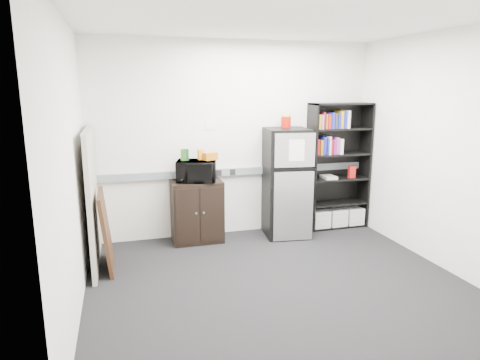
{
  "coord_description": "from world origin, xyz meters",
  "views": [
    {
      "loc": [
        -1.56,
        -4.02,
        2.08
      ],
      "look_at": [
        -0.17,
        0.9,
        0.96
      ],
      "focal_mm": 32.0,
      "sensor_mm": 36.0,
      "label": 1
    }
  ],
  "objects": [
    {
      "name": "refrigerator",
      "position": [
        0.65,
        1.42,
        0.76
      ],
      "size": [
        0.63,
        0.66,
        1.52
      ],
      "rotation": [
        0.0,
        0.0,
        -0.12
      ],
      "color": "black",
      "rests_on": "floor"
    },
    {
      "name": "electrical_raceway",
      "position": [
        0.0,
        1.72,
        0.9
      ],
      "size": [
        3.92,
        0.05,
        0.1
      ],
      "primitive_type": "cube",
      "color": "slate",
      "rests_on": "wall_back"
    },
    {
      "name": "snack_box_a",
      "position": [
        -0.76,
        1.52,
        1.2
      ],
      "size": [
        0.08,
        0.07,
        0.15
      ],
      "primitive_type": "cube",
      "rotation": [
        0.0,
        0.0,
        -0.27
      ],
      "color": "#285B1A",
      "rests_on": "microwave"
    },
    {
      "name": "bookshelf",
      "position": [
        1.53,
        1.57,
        0.91
      ],
      "size": [
        0.9,
        0.34,
        1.85
      ],
      "color": "black",
      "rests_on": "floor"
    },
    {
      "name": "wall_note",
      "position": [
        -0.35,
        1.74,
        1.55
      ],
      "size": [
        0.14,
        0.0,
        0.1
      ],
      "primitive_type": "cube",
      "color": "white",
      "rests_on": "wall_back"
    },
    {
      "name": "snack_bag",
      "position": [
        -0.41,
        1.47,
        1.18
      ],
      "size": [
        0.2,
        0.15,
        0.1
      ],
      "primitive_type": "cube",
      "rotation": [
        0.0,
        0.0,
        0.34
      ],
      "color": "#B76812",
      "rests_on": "microwave"
    },
    {
      "name": "floor",
      "position": [
        0.0,
        0.0,
        0.0
      ],
      "size": [
        4.0,
        4.0,
        0.0
      ],
      "primitive_type": "plane",
      "color": "black",
      "rests_on": "ground"
    },
    {
      "name": "cabinet",
      "position": [
        -0.6,
        1.5,
        0.42
      ],
      "size": [
        0.68,
        0.45,
        0.84
      ],
      "color": "black",
      "rests_on": "floor"
    },
    {
      "name": "snack_box_b",
      "position": [
        -0.73,
        1.52,
        1.2
      ],
      "size": [
        0.08,
        0.06,
        0.15
      ],
      "primitive_type": "cube",
      "rotation": [
        0.0,
        0.0,
        -0.12
      ],
      "color": "#0D3C1A",
      "rests_on": "microwave"
    },
    {
      "name": "wall_right",
      "position": [
        2.0,
        0.0,
        1.35
      ],
      "size": [
        0.02,
        3.5,
        2.7
      ],
      "primitive_type": "cube",
      "color": "silver",
      "rests_on": "floor"
    },
    {
      "name": "framed_poster",
      "position": [
        -1.77,
        0.9,
        0.46
      ],
      "size": [
        0.13,
        0.71,
        0.91
      ],
      "rotation": [
        0.0,
        -0.1,
        0.0
      ],
      "color": "black",
      "rests_on": "floor"
    },
    {
      "name": "coffee_can",
      "position": [
        0.68,
        1.55,
        1.62
      ],
      "size": [
        0.14,
        0.14,
        0.19
      ],
      "color": "#A80F07",
      "rests_on": "refrigerator"
    },
    {
      "name": "snack_box_c",
      "position": [
        -0.53,
        1.52,
        1.2
      ],
      "size": [
        0.08,
        0.06,
        0.14
      ],
      "primitive_type": "cube",
      "rotation": [
        0.0,
        0.0,
        0.21
      ],
      "color": "orange",
      "rests_on": "microwave"
    },
    {
      "name": "microwave",
      "position": [
        -0.6,
        1.48,
        0.98
      ],
      "size": [
        0.58,
        0.46,
        0.28
      ],
      "primitive_type": "imported",
      "rotation": [
        0.0,
        0.0,
        -0.26
      ],
      "color": "black",
      "rests_on": "cabinet"
    },
    {
      "name": "ceiling",
      "position": [
        0.0,
        0.0,
        2.7
      ],
      "size": [
        4.0,
        3.5,
        0.02
      ],
      "primitive_type": "cube",
      "color": "white",
      "rests_on": "wall_back"
    },
    {
      "name": "cubicle_partition",
      "position": [
        -1.9,
        1.08,
        0.81
      ],
      "size": [
        0.06,
        1.3,
        1.62
      ],
      "color": "#AAA497",
      "rests_on": "floor"
    },
    {
      "name": "wall_left",
      "position": [
        -2.0,
        0.0,
        1.35
      ],
      "size": [
        0.02,
        3.5,
        2.7
      ],
      "primitive_type": "cube",
      "color": "silver",
      "rests_on": "floor"
    },
    {
      "name": "wall_back",
      "position": [
        0.0,
        1.75,
        1.35
      ],
      "size": [
        4.0,
        0.02,
        2.7
      ],
      "primitive_type": "cube",
      "color": "silver",
      "rests_on": "floor"
    }
  ]
}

